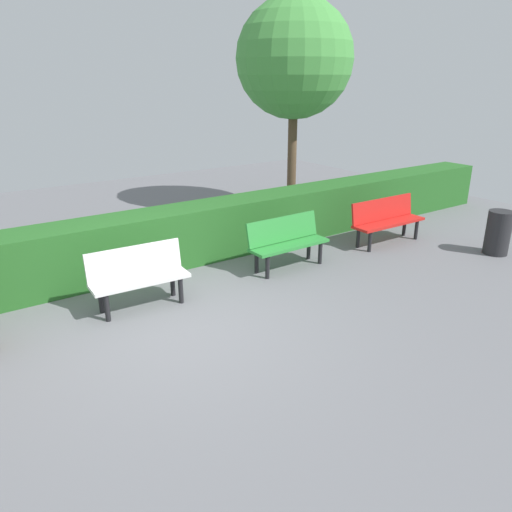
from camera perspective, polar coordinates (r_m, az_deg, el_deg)
name	(u,v)px	position (r m, az deg, el deg)	size (l,w,h in m)	color
ground_plane	(179,327)	(6.53, -8.99, -8.21)	(19.89, 19.89, 0.00)	slate
bench_red	(386,218)	(9.85, 14.97, 4.25)	(1.63, 0.47, 0.86)	red
bench_green	(287,240)	(8.26, 3.61, 1.84)	(1.46, 0.49, 0.86)	#2D8C38
bench_white	(138,275)	(7.02, -13.59, -2.12)	(1.38, 0.52, 0.86)	white
hedge_row	(181,235)	(8.58, -8.72, 2.39)	(15.89, 0.79, 0.97)	#266023
tree_near	(294,59)	(11.72, 4.51, 21.93)	(2.62, 2.62, 4.76)	brown
trash_bin	(498,233)	(9.94, 26.42, 2.46)	(0.43, 0.43, 0.81)	#262628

